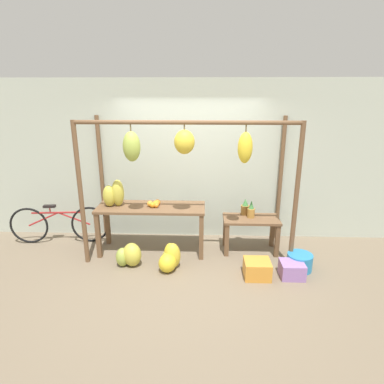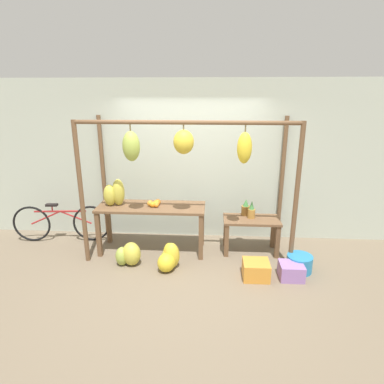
# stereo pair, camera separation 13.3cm
# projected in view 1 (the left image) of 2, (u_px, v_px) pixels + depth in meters

# --- Properties ---
(ground_plane) EXTENTS (20.00, 20.00, 0.00)m
(ground_plane) POSITION_uv_depth(u_px,v_px,m) (187.00, 272.00, 4.77)
(ground_plane) COLOR #756651
(shop_wall_back) EXTENTS (8.00, 0.08, 2.80)m
(shop_wall_back) POSITION_uv_depth(u_px,v_px,m) (190.00, 161.00, 5.66)
(shop_wall_back) COLOR #B7C1B2
(shop_wall_back) RESTS_ON ground_plane
(stall_awning) EXTENTS (3.24, 1.18, 2.20)m
(stall_awning) POSITION_uv_depth(u_px,v_px,m) (184.00, 160.00, 4.72)
(stall_awning) COLOR brown
(stall_awning) RESTS_ON ground_plane
(display_table_main) EXTENTS (1.74, 0.61, 0.80)m
(display_table_main) POSITION_uv_depth(u_px,v_px,m) (151.00, 213.00, 5.23)
(display_table_main) COLOR brown
(display_table_main) RESTS_ON ground_plane
(display_table_side) EXTENTS (0.91, 0.49, 0.59)m
(display_table_side) POSITION_uv_depth(u_px,v_px,m) (251.00, 225.00, 5.30)
(display_table_side) COLOR brown
(display_table_side) RESTS_ON ground_plane
(banana_pile_on_table) EXTENTS (0.40, 0.28, 0.44)m
(banana_pile_on_table) POSITION_uv_depth(u_px,v_px,m) (114.00, 194.00, 5.15)
(banana_pile_on_table) COLOR gold
(banana_pile_on_table) RESTS_ON display_table_main
(orange_pile) EXTENTS (0.21, 0.22, 0.10)m
(orange_pile) POSITION_uv_depth(u_px,v_px,m) (154.00, 204.00, 5.17)
(orange_pile) COLOR orange
(orange_pile) RESTS_ON display_table_main
(pineapple_cluster) EXTENTS (0.21, 0.26, 0.29)m
(pineapple_cluster) POSITION_uv_depth(u_px,v_px,m) (248.00, 209.00, 5.33)
(pineapple_cluster) COLOR olive
(pineapple_cluster) RESTS_ON display_table_side
(banana_pile_ground_left) EXTENTS (0.45, 0.40, 0.37)m
(banana_pile_ground_left) POSITION_uv_depth(u_px,v_px,m) (129.00, 255.00, 4.91)
(banana_pile_ground_left) COLOR gold
(banana_pile_ground_left) RESTS_ON ground_plane
(banana_pile_ground_right) EXTENTS (0.39, 0.47, 0.41)m
(banana_pile_ground_right) POSITION_uv_depth(u_px,v_px,m) (170.00, 258.00, 4.82)
(banana_pile_ground_right) COLOR gold
(banana_pile_ground_right) RESTS_ON ground_plane
(fruit_crate_white) EXTENTS (0.37, 0.34, 0.25)m
(fruit_crate_white) POSITION_uv_depth(u_px,v_px,m) (257.00, 269.00, 4.62)
(fruit_crate_white) COLOR orange
(fruit_crate_white) RESTS_ON ground_plane
(blue_bucket) EXTENTS (0.37, 0.37, 0.25)m
(blue_bucket) POSITION_uv_depth(u_px,v_px,m) (299.00, 262.00, 4.81)
(blue_bucket) COLOR teal
(blue_bucket) RESTS_ON ground_plane
(parked_bicycle) EXTENTS (1.71, 0.19, 0.70)m
(parked_bicycle) POSITION_uv_depth(u_px,v_px,m) (60.00, 224.00, 5.63)
(parked_bicycle) COLOR black
(parked_bicycle) RESTS_ON ground_plane
(fruit_crate_purple) EXTENTS (0.34, 0.31, 0.23)m
(fruit_crate_purple) POSITION_uv_depth(u_px,v_px,m) (292.00, 270.00, 4.62)
(fruit_crate_purple) COLOR #9970B7
(fruit_crate_purple) RESTS_ON ground_plane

